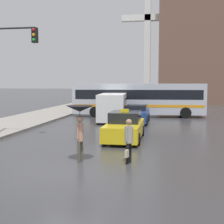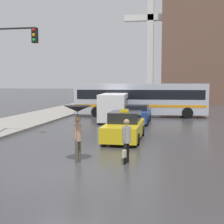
% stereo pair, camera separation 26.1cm
% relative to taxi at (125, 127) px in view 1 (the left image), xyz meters
% --- Properties ---
extents(ground_plane, '(300.00, 300.00, 0.00)m').
position_rel_taxi_xyz_m(ground_plane, '(-1.24, -6.27, -0.69)').
color(ground_plane, '#38383A').
extents(taxi, '(1.91, 4.59, 1.67)m').
position_rel_taxi_xyz_m(taxi, '(0.00, 0.00, 0.00)').
color(taxi, gold).
rests_on(taxi, ground_plane).
extents(sedan_red, '(1.91, 4.47, 1.36)m').
position_rel_taxi_xyz_m(sedan_red, '(-0.05, 7.33, -0.04)').
color(sedan_red, navy).
rests_on(sedan_red, ground_plane).
extents(ambulance_van, '(2.47, 5.92, 2.19)m').
position_rel_taxi_xyz_m(ambulance_van, '(-2.04, 8.25, 0.53)').
color(ambulance_van, silver).
rests_on(ambulance_van, ground_plane).
extents(city_bus, '(11.93, 3.23, 3.00)m').
position_rel_taxi_xyz_m(city_bus, '(-0.28, 11.90, 0.98)').
color(city_bus, '#B2B7C1').
rests_on(city_bus, ground_plane).
extents(pedestrian_with_umbrella, '(1.07, 1.07, 2.21)m').
position_rel_taxi_xyz_m(pedestrian_with_umbrella, '(-1.08, -5.14, 1.11)').
color(pedestrian_with_umbrella, '#4C473D').
rests_on(pedestrian_with_umbrella, ground_plane).
extents(pedestrian_man, '(0.41, 0.62, 1.70)m').
position_rel_taxi_xyz_m(pedestrian_man, '(0.80, -4.99, 0.30)').
color(pedestrian_man, black).
rests_on(pedestrian_man, ground_plane).
extents(traffic_light, '(2.80, 0.38, 6.30)m').
position_rel_taxi_xyz_m(traffic_light, '(-6.34, -0.68, 3.60)').
color(traffic_light, black).
rests_on(traffic_light, ground_plane).
extents(monument_cross, '(7.76, 0.90, 17.63)m').
position_rel_taxi_xyz_m(monument_cross, '(-0.59, 30.87, 9.31)').
color(monument_cross, white).
rests_on(monument_cross, ground_plane).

